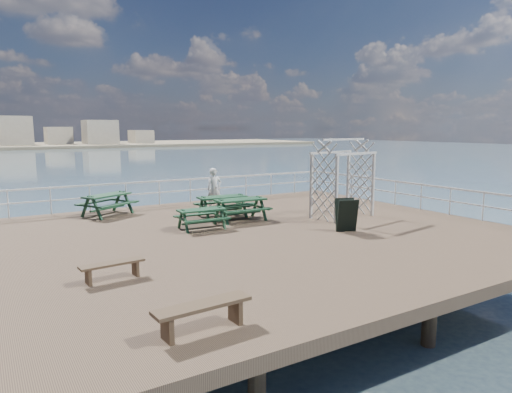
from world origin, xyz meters
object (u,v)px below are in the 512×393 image
object	(u,v)px
flat_bench_near	(112,267)
flat_bench_far	(203,310)
person	(214,189)
picnic_table_a	(107,200)
picnic_table_d	(202,214)
picnic_table_b	(222,202)
picnic_table_c	(241,205)
trellis_arbor	(343,182)

from	to	relation	value
flat_bench_near	flat_bench_far	size ratio (longest dim) A/B	0.84
flat_bench_near	person	bearing A→B (deg)	44.16
picnic_table_a	flat_bench_near	size ratio (longest dim) A/B	1.66
picnic_table_d	flat_bench_near	bearing A→B (deg)	-133.02
picnic_table_a	picnic_table_b	distance (m)	4.53
picnic_table_c	flat_bench_near	bearing A→B (deg)	-140.33
picnic_table_b	flat_bench_near	world-z (taller)	picnic_table_b
picnic_table_a	trellis_arbor	size ratio (longest dim) A/B	0.80
flat_bench_far	picnic_table_a	bearing A→B (deg)	80.63
flat_bench_far	person	bearing A→B (deg)	59.40
flat_bench_far	trellis_arbor	xyz separation A→B (m)	(8.74, 6.33, 0.96)
picnic_table_a	person	bearing A→B (deg)	-45.35
picnic_table_b	picnic_table_d	xyz separation A→B (m)	(-1.58, -1.54, -0.08)
flat_bench_near	person	xyz separation A→B (m)	(5.84, 6.75, 0.57)
flat_bench_far	person	distance (m)	11.45
picnic_table_d	person	xyz separation A→B (m)	(1.94, 2.98, 0.38)
picnic_table_d	flat_bench_near	xyz separation A→B (m)	(-3.90, -3.77, -0.19)
flat_bench_far	picnic_table_b	bearing A→B (deg)	57.49
picnic_table_d	trellis_arbor	world-z (taller)	trellis_arbor
picnic_table_a	flat_bench_far	xyz separation A→B (m)	(-1.18, -11.38, -0.22)
picnic_table_c	picnic_table_d	distance (m)	1.92
picnic_table_d	picnic_table_c	bearing A→B (deg)	20.40
picnic_table_c	trellis_arbor	xyz separation A→B (m)	(3.63, -1.44, 0.74)
picnic_table_d	flat_bench_far	xyz separation A→B (m)	(-3.28, -7.20, -0.13)
picnic_table_c	trellis_arbor	bearing A→B (deg)	-19.23
trellis_arbor	picnic_table_b	bearing A→B (deg)	138.58
picnic_table_d	picnic_table_a	bearing A→B (deg)	119.56
picnic_table_c	picnic_table_d	xyz separation A→B (m)	(-1.82, -0.57, -0.09)
picnic_table_b	trellis_arbor	world-z (taller)	trellis_arbor
flat_bench_far	person	size ratio (longest dim) A/B	0.99
picnic_table_b	flat_bench_near	distance (m)	7.64
picnic_table_d	picnic_table_b	bearing A→B (deg)	47.26
picnic_table_c	picnic_table_d	bearing A→B (deg)	-160.07
picnic_table_b	trellis_arbor	size ratio (longest dim) A/B	0.66
picnic_table_a	flat_bench_near	world-z (taller)	picnic_table_a
picnic_table_b	flat_bench_far	bearing A→B (deg)	-114.82
person	flat_bench_far	bearing A→B (deg)	-114.26
picnic_table_b	flat_bench_near	xyz separation A→B (m)	(-5.48, -5.32, -0.27)
trellis_arbor	flat_bench_near	bearing A→B (deg)	-172.29
picnic_table_a	picnic_table_c	bearing A→B (deg)	-71.36
picnic_table_b	person	distance (m)	1.51
picnic_table_c	trellis_arbor	size ratio (longest dim) A/B	0.65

